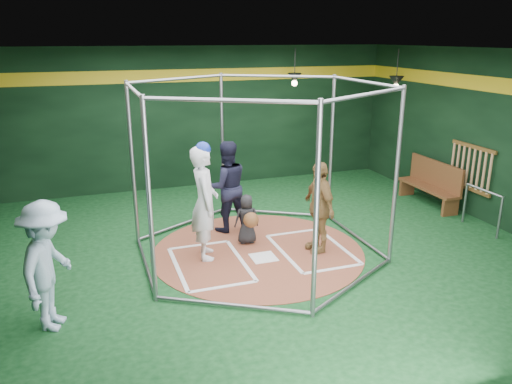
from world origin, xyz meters
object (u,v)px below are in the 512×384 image
object	(u,v)px
batter_figure	(204,201)
visitor_leopard	(319,207)
dugout_bench	(432,183)
umpire	(227,186)

from	to	relation	value
batter_figure	visitor_leopard	bearing A→B (deg)	-11.41
visitor_leopard	dugout_bench	world-z (taller)	visitor_leopard
umpire	dugout_bench	world-z (taller)	umpire
visitor_leopard	dugout_bench	xyz separation A→B (m)	(3.59, 1.51, -0.31)
batter_figure	dugout_bench	distance (m)	5.69
umpire	dugout_bench	xyz separation A→B (m)	(4.86, 0.02, -0.39)
batter_figure	umpire	size ratio (longest dim) A/B	1.14
visitor_leopard	dugout_bench	distance (m)	3.91
dugout_bench	umpire	bearing A→B (deg)	-179.76
umpire	dugout_bench	distance (m)	4.88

